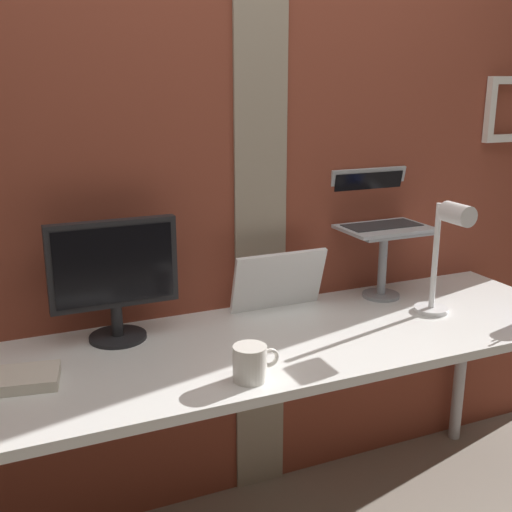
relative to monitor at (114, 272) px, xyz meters
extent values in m
cube|color=brown|center=(0.42, 0.18, 0.37)|extent=(3.29, 0.12, 2.70)
cube|color=gray|center=(0.55, 0.12, 0.37)|extent=(0.20, 0.01, 2.70)
cube|color=white|center=(1.54, 0.10, 0.45)|extent=(0.03, 0.03, 0.20)
cube|color=white|center=(0.43, -0.20, -0.24)|extent=(2.21, 0.65, 0.03)
cylinder|color=#B2B2B7|center=(1.48, 0.06, -0.62)|extent=(0.05, 0.05, 0.73)
cylinder|color=black|center=(0.00, 0.00, -0.22)|extent=(0.18, 0.18, 0.01)
cylinder|color=black|center=(0.00, 0.00, -0.16)|extent=(0.04, 0.04, 0.10)
cube|color=black|center=(0.00, 0.00, 0.02)|extent=(0.40, 0.04, 0.27)
cube|color=black|center=(0.00, -0.02, 0.02)|extent=(0.36, 0.00, 0.24)
cylinder|color=gray|center=(0.99, 0.00, -0.22)|extent=(0.14, 0.14, 0.01)
cylinder|color=gray|center=(0.99, 0.00, -0.09)|extent=(0.03, 0.03, 0.24)
cube|color=gray|center=(0.99, 0.00, 0.03)|extent=(0.28, 0.22, 0.01)
cube|color=#ADB2B7|center=(0.99, 0.00, 0.04)|extent=(0.32, 0.22, 0.01)
cube|color=#2D2D30|center=(0.99, 0.02, 0.05)|extent=(0.28, 0.13, 0.00)
cube|color=#ADB2B7|center=(0.99, 0.13, 0.15)|extent=(0.32, 0.05, 0.20)
cube|color=black|center=(0.99, 0.13, 0.15)|extent=(0.29, 0.04, 0.17)
cube|color=white|center=(0.58, 0.03, -0.11)|extent=(0.34, 0.08, 0.22)
cylinder|color=white|center=(1.07, -0.20, -0.21)|extent=(0.12, 0.12, 0.02)
cylinder|color=white|center=(1.07, -0.20, -0.02)|extent=(0.02, 0.02, 0.37)
cylinder|color=white|center=(1.07, -0.29, 0.15)|extent=(0.07, 0.11, 0.07)
cylinder|color=silver|center=(0.27, -0.43, -0.17)|extent=(0.09, 0.09, 0.10)
torus|color=silver|center=(0.33, -0.43, -0.17)|extent=(0.06, 0.01, 0.06)
cube|color=silver|center=(-0.30, -0.20, -0.21)|extent=(0.22, 0.17, 0.03)
camera|label=1|loc=(-0.33, -1.85, 0.57)|focal=43.66mm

